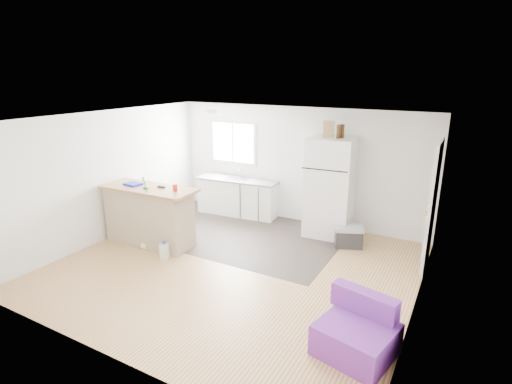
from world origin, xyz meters
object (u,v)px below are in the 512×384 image
Objects in this scene: purple_seat at (357,333)px; bottle_right at (342,131)px; red_cup at (175,188)px; peninsula at (150,215)px; blue_tray at (133,184)px; cardboard_box at (329,129)px; cooler at (348,236)px; cleaner_jug at (164,251)px; kitchen_cabinets at (238,196)px; bottle_left at (338,132)px; mop at (147,237)px; refrigerator at (330,187)px.

bottle_right reaches higher than purple_seat.
peninsula is at bearing -176.54° from red_cup.
cardboard_box is at bearing 34.37° from blue_tray.
red_cup is 0.48× the size of bottle_right.
cooler is at bearing 120.82° from purple_seat.
bottle_right is (2.25, 2.39, 1.90)m from cleaner_jug.
blue_tray is 1.00× the size of cardboard_box.
kitchen_cabinets is at bearing 68.04° from blue_tray.
bottle_left is at bearing 125.68° from purple_seat.
mop is 3.92m from bottle_left.
bottle_right reaches higher than cleaner_jug.
kitchen_cabinets reaches higher than purple_seat.
peninsula is at bearing 177.39° from purple_seat.
bottle_left reaches higher than red_cup.
cleaner_jug is at bearing -130.39° from cardboard_box.
blue_tray is (-0.42, 0.19, 0.88)m from mop.
kitchen_cabinets is at bearing 176.74° from bottle_right.
refrigerator reaches higher than purple_seat.
bottle_left is (2.73, 2.16, 1.80)m from mop.
mop is 5.50× the size of bottle_left.
blue_tray is (-0.95, 0.33, 0.97)m from cleaner_jug.
refrigerator is 6.09× the size of cleaner_jug.
mop is 4.58× the size of blue_tray.
bottle_right reaches higher than blue_tray.
bottle_left reaches higher than kitchen_cabinets.
bottle_left is 1.00× the size of bottle_right.
bottle_right is (3.20, 2.06, 0.92)m from blue_tray.
cooler is at bearing -47.87° from bottle_right.
purple_seat is 7.74× the size of red_cup.
kitchen_cabinets is 2.46m from blue_tray.
kitchen_cabinets is at bearing 74.77° from cleaner_jug.
cardboard_box is (-0.08, -0.04, 1.10)m from refrigerator.
blue_tray is at bearing -147.32° from bottle_right.
mop reaches higher than red_cup.
purple_seat is 3.60m from cleaner_jug.
purple_seat is 3.72× the size of bottle_right.
cardboard_box reaches higher than bottle_left.
refrigerator reaches higher than peninsula.
bottle_left is at bearing 120.27° from cooler.
cooler is (3.23, 1.64, -0.36)m from peninsula.
cardboard_box is 0.25m from bottle_right.
red_cup reaches higher than blue_tray.
kitchen_cabinets is 2.80m from bottle_left.
cleaner_jug is 1.25× the size of bottle_right.
bottle_left reaches higher than refrigerator.
red_cup reaches higher than purple_seat.
mop is (-0.53, 0.14, 0.09)m from cleaner_jug.
purple_seat is at bearing -11.42° from mop.
purple_seat is 4.14m from mop.
cooler is 1.98× the size of blue_tray.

